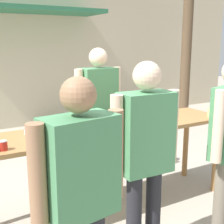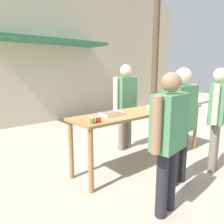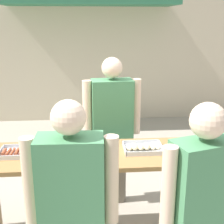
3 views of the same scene
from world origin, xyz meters
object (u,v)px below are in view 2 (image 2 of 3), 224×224
Objects in this scene: person_customer_waiting_in_line at (181,117)px; condiment_jar_ketchup at (98,120)px; food_tray_buns at (158,106)px; condiment_jar_mustard at (92,121)px; person_server_behind_table at (125,100)px; utility_pole at (157,19)px; beer_cup at (193,102)px; person_customer_holding_hotdog at (169,134)px; food_tray_sausages at (112,114)px; person_customer_with_cup at (217,111)px.

condiment_jar_ketchup is at bearing -32.53° from person_customer_waiting_in_line.
food_tray_buns is at bearing 8.97° from condiment_jar_ketchup.
condiment_jar_mustard is 0.05× the size of person_server_behind_table.
person_customer_waiting_in_line is (-0.61, -0.88, 0.02)m from food_tray_buns.
person_server_behind_table is 0.27× the size of utility_pole.
person_server_behind_table reaches higher than beer_cup.
utility_pole is (3.12, 1.84, 2.27)m from person_server_behind_table.
person_server_behind_table is at bearing -102.44° from person_customer_waiting_in_line.
person_customer_waiting_in_line is (0.68, 0.30, 0.04)m from person_customer_holding_hotdog.
food_tray_sausages is 1.92m from beer_cup.
beer_cup is at bearing -144.61° from person_customer_with_cup.
beer_cup is at bearing -7.14° from food_tray_sausages.
person_server_behind_table is at bearing 109.84° from food_tray_buns.
condiment_jar_mustard is at bearing -179.84° from beer_cup.
person_customer_holding_hotdog is 0.97× the size of person_customer_with_cup.
food_tray_buns is 4.46m from utility_pole.
food_tray_buns is (1.11, -0.00, 0.01)m from food_tray_sausages.
food_tray_buns is 4.45× the size of condiment_jar_ketchup.
person_customer_waiting_in_line reaches higher than condiment_jar_ketchup.
food_tray_sausages is at bearing -58.98° from person_customer_waiting_in_line.
beer_cup is at bearing 0.20° from condiment_jar_ketchup.
person_customer_holding_hotdog is 6.03m from utility_pole.
utility_pole is at bearing 25.99° from person_server_behind_table.
person_customer_holding_hotdog is (0.35, -0.94, -0.03)m from condiment_jar_mustard.
person_customer_holding_hotdog is (-1.30, -1.18, -0.01)m from food_tray_buns.
person_customer_waiting_in_line is at bearing -155.34° from beer_cup.
utility_pole is (2.70, 3.49, 2.30)m from person_customer_with_cup.
food_tray_sausages is 5.25m from utility_pole.
beer_cup is at bearing -127.61° from utility_pole.
condiment_jar_ketchup is 2.35m from beer_cup.
person_customer_holding_hotdog is 1.49m from person_customer_with_cup.
food_tray_buns is 0.83m from beer_cup.
food_tray_sausages is at bearing 172.86° from beer_cup.
food_tray_buns is 1.03m from person_customer_with_cup.
beer_cup is 2.29m from person_customer_holding_hotdog.
utility_pole is (4.18, 3.66, 2.34)m from person_customer_holding_hotdog.
food_tray_sausages is 3.67× the size of beer_cup.
person_customer_with_cup reaches higher than person_customer_holding_hotdog.
condiment_jar_mustard is 1.67m from person_server_behind_table.
person_customer_waiting_in_line is at bearing -31.71° from condiment_jar_mustard.
beer_cup is 4.13m from utility_pole.
beer_cup reaches higher than condiment_jar_ketchup.
condiment_jar_ketchup is 1.59m from person_server_behind_table.
condiment_jar_ketchup is 0.97m from person_customer_holding_hotdog.
condiment_jar_ketchup is at bearing -83.05° from person_customer_holding_hotdog.
food_tray_buns is at bearing -139.35° from utility_pole.
food_tray_sausages is 4.55× the size of condiment_jar_mustard.
food_tray_buns is 4.45× the size of condiment_jar_mustard.
person_customer_with_cup is at bearing -128.06° from beer_cup.
person_customer_waiting_in_line is at bearing -108.55° from person_server_behind_table.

